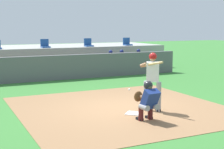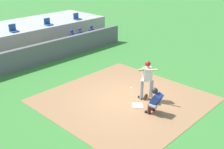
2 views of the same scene
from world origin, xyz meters
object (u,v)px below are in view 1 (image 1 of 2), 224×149
catcher_crouched (148,99)px  dugout_player_2 (123,61)px  home_plate (134,113)px  dugout_player_1 (112,61)px  stadium_seat_4 (127,43)px  stadium_seat_2 (45,45)px  batter_at_plate (152,78)px  dugout_player_3 (140,60)px  stadium_seat_3 (88,44)px

catcher_crouched → dugout_player_2: bearing=66.7°
home_plate → dugout_player_1: 8.76m
dugout_player_1 → stadium_seat_4: (2.05, 2.03, 0.86)m
stadium_seat_2 → stadium_seat_4: bearing=0.0°
home_plate → dugout_player_2: (3.84, 8.14, 0.65)m
batter_at_plate → dugout_player_3: 9.09m
catcher_crouched → stadium_seat_3: stadium_seat_3 is taller
stadium_seat_2 → home_plate: bearing=-90.0°
catcher_crouched → dugout_player_3: (4.94, 8.96, 0.07)m
stadium_seat_3 → home_plate: bearing=-104.3°
stadium_seat_2 → stadium_seat_4: (5.20, 0.00, 0.00)m
batter_at_plate → stadium_seat_3: size_ratio=3.76×
batter_at_plate → dugout_player_2: (3.14, 8.04, -0.36)m
dugout_player_2 → dugout_player_3: bearing=0.0°
stadium_seat_4 → batter_at_plate: bearing=-114.1°
dugout_player_1 → catcher_crouched: bearing=-109.5°
home_plate → dugout_player_3: size_ratio=0.34×
home_plate → stadium_seat_2: bearing=90.0°
dugout_player_1 → stadium_seat_4: stadium_seat_4 is taller
dugout_player_3 → stadium_seat_4: size_ratio=2.71×
dugout_player_1 → dugout_player_3: size_ratio=1.00×
dugout_player_1 → stadium_seat_2: 3.85m
catcher_crouched → dugout_player_2: dugout_player_2 is taller
stadium_seat_4 → stadium_seat_3: bearing=180.0°
catcher_crouched → dugout_player_3: bearing=61.1°
dugout_player_3 → dugout_player_1: bearing=180.0°
batter_at_plate → catcher_crouched: size_ratio=1.09×
catcher_crouched → stadium_seat_2: (0.02, 10.99, 0.93)m
batter_at_plate → stadium_seat_3: bearing=79.3°
dugout_player_1 → stadium_seat_3: (-0.55, 2.03, 0.86)m
home_plate → batter_at_plate: 1.23m
dugout_player_3 → catcher_crouched: bearing=-118.9°
dugout_player_3 → stadium_seat_4: (0.28, 2.03, 0.86)m
home_plate → stadium_seat_4: (5.20, 10.18, 1.51)m
home_plate → dugout_player_3: (4.92, 8.14, 0.65)m
dugout_player_2 → stadium_seat_3: 2.53m
catcher_crouched → stadium_seat_2: bearing=89.9°
dugout_player_1 → stadium_seat_4: bearing=44.8°
dugout_player_1 → dugout_player_2: (0.69, 0.00, 0.00)m
dugout_player_3 → home_plate: bearing=-121.1°
stadium_seat_2 → dugout_player_2: bearing=-27.9°
catcher_crouched → stadium_seat_4: bearing=64.6°
home_plate → stadium_seat_4: stadium_seat_4 is taller
catcher_crouched → stadium_seat_2: stadium_seat_2 is taller
catcher_crouched → dugout_player_2: (3.86, 8.96, 0.07)m
batter_at_plate → dugout_player_3: bearing=62.3°
dugout_player_2 → stadium_seat_4: stadium_seat_4 is taller
home_plate → dugout_player_1: size_ratio=0.34×
stadium_seat_2 → stadium_seat_3: (2.60, 0.00, 0.00)m
batter_at_plate → dugout_player_1: (2.46, 8.04, -0.36)m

